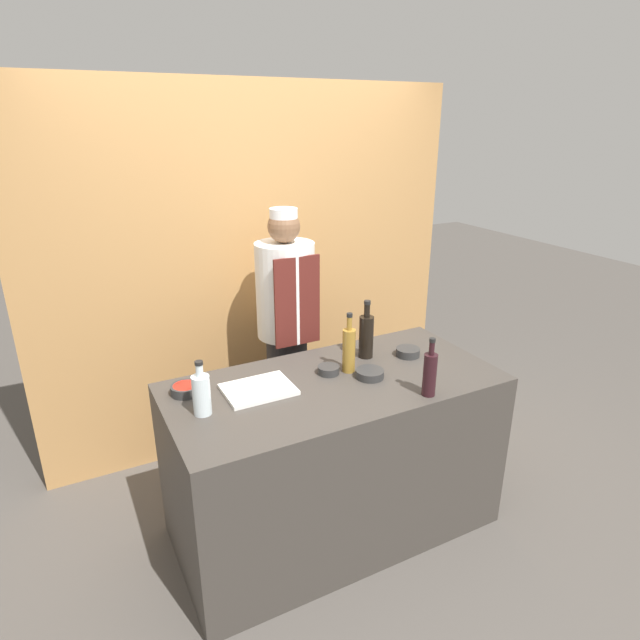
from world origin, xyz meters
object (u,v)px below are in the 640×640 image
bottle_wine (430,373)px  cutting_board (258,389)px  sauce_bowl_green (408,352)px  bottle_soy (366,335)px  sauce_bowl_red (185,389)px  sauce_bowl_brown (329,369)px  bottle_vinegar (349,349)px  bottle_clear (202,394)px  chef_center (287,334)px  sauce_bowl_yellow (370,373)px

bottle_wine → cutting_board: bearing=150.1°
sauce_bowl_green → bottle_soy: bottle_soy is taller
sauce_bowl_red → bottle_wine: bottle_wine is taller
sauce_bowl_brown → bottle_soy: size_ratio=0.35×
sauce_bowl_red → bottle_wine: bearing=-28.0°
bottle_vinegar → bottle_wine: bottle_vinegar is taller
bottle_clear → chef_center: 1.01m
sauce_bowl_red → bottle_soy: (1.01, -0.04, 0.10)m
bottle_vinegar → sauce_bowl_green: bearing=2.0°
sauce_bowl_green → bottle_wine: (-0.18, -0.42, 0.09)m
sauce_bowl_red → cutting_board: sauce_bowl_red is taller
cutting_board → bottle_clear: size_ratio=1.29×
bottle_vinegar → sauce_bowl_yellow: bearing=-62.5°
sauce_bowl_red → sauce_bowl_brown: bearing=-10.0°
sauce_bowl_brown → bottle_vinegar: bottle_vinegar is taller
sauce_bowl_green → sauce_bowl_brown: size_ratio=1.17×
bottle_clear → bottle_wine: (1.02, -0.33, 0.01)m
sauce_bowl_red → chef_center: 0.89m
sauce_bowl_yellow → bottle_clear: 0.87m
bottle_clear → sauce_bowl_green: bearing=4.2°
sauce_bowl_brown → bottle_soy: 0.32m
sauce_bowl_green → cutting_board: (-0.90, -0.00, -0.02)m
sauce_bowl_yellow → bottle_wine: (0.15, -0.29, 0.09)m
sauce_bowl_brown → bottle_vinegar: size_ratio=0.35×
sauce_bowl_brown → chef_center: (0.03, 0.60, -0.02)m
bottle_vinegar → bottle_clear: bearing=-174.8°
bottle_clear → bottle_soy: (0.99, 0.19, 0.03)m
sauce_bowl_brown → bottle_soy: (0.29, 0.09, 0.11)m
cutting_board → bottle_soy: (0.69, 0.10, 0.12)m
sauce_bowl_yellow → bottle_vinegar: (-0.06, 0.12, 0.10)m
sauce_bowl_brown → bottle_vinegar: (0.11, -0.02, 0.10)m
sauce_bowl_red → bottle_wine: (1.04, -0.55, 0.09)m
sauce_bowl_yellow → chef_center: chef_center is taller
sauce_bowl_red → chef_center: chef_center is taller
bottle_wine → sauce_bowl_green: bearing=66.3°
sauce_bowl_yellow → bottle_vinegar: bottle_vinegar is taller
bottle_clear → chef_center: chef_center is taller
bottle_vinegar → chef_center: bearing=97.3°
bottle_clear → bottle_vinegar: bottle_vinegar is taller
sauce_bowl_yellow → sauce_bowl_brown: size_ratio=1.27×
sauce_bowl_yellow → cutting_board: sauce_bowl_yellow is taller
sauce_bowl_green → bottle_wine: size_ratio=0.45×
bottle_soy → bottle_wine: bearing=-86.2°
sauce_bowl_green → bottle_vinegar: bottle_vinegar is taller
cutting_board → sauce_bowl_green: bearing=0.2°
cutting_board → bottle_clear: (-0.30, -0.08, 0.09)m
bottle_vinegar → sauce_bowl_red: bearing=169.7°
cutting_board → chef_center: bearing=55.2°
bottle_soy → bottle_wine: bottle_soy is taller
bottle_clear → sauce_bowl_yellow: bearing=-2.7°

